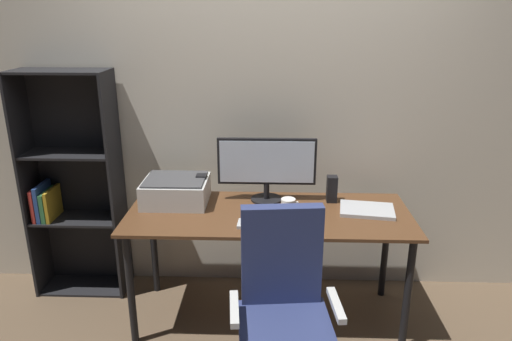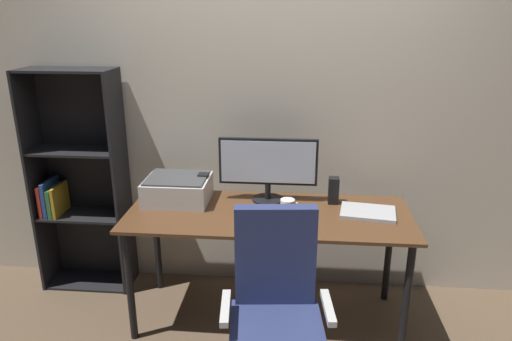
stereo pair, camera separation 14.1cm
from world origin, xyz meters
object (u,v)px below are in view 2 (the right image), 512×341
object	(u,v)px
printer	(178,189)
desk	(268,225)
monitor	(268,165)
mouse	(295,226)
office_chair	(276,322)
speaker_left	(204,186)
coffee_mug	(288,208)
laptop	(368,212)
bookshelf	(79,183)
speaker_right	(333,190)
keyboard	(261,225)

from	to	relation	value
printer	desk	bearing A→B (deg)	-13.21
monitor	mouse	bearing A→B (deg)	-65.55
office_chair	speaker_left	bearing A→B (deg)	115.26
mouse	coffee_mug	size ratio (longest dim) A/B	0.92
laptop	bookshelf	distance (m)	1.96
speaker_right	office_chair	bearing A→B (deg)	-110.20
coffee_mug	office_chair	distance (m)	0.72
speaker_left	speaker_right	size ratio (longest dim) A/B	1.00
desk	printer	world-z (taller)	printer
keyboard	speaker_right	xyz separation A→B (m)	(0.43, 0.38, 0.08)
desk	bookshelf	xyz separation A→B (m)	(-1.34, 0.33, 0.10)
keyboard	bookshelf	xyz separation A→B (m)	(-1.31, 0.52, 0.01)
speaker_left	printer	bearing A→B (deg)	-162.37
monitor	coffee_mug	xyz separation A→B (m)	(0.13, -0.23, -0.19)
speaker_left	bookshelf	xyz separation A→B (m)	(-0.91, 0.15, -0.06)
monitor	laptop	world-z (taller)	monitor
laptop	keyboard	bearing A→B (deg)	-151.98
keyboard	speaker_right	size ratio (longest dim) A/B	1.71
speaker_right	office_chair	distance (m)	0.99
monitor	printer	bearing A→B (deg)	-174.22
office_chair	bookshelf	world-z (taller)	bookshelf
desk	office_chair	world-z (taller)	office_chair
mouse	laptop	world-z (taller)	mouse
keyboard	bookshelf	distance (m)	1.41
monitor	office_chair	bearing A→B (deg)	-83.53
monitor	speaker_left	size ratio (longest dim) A/B	3.64
laptop	speaker_left	size ratio (longest dim) A/B	1.88
mouse	speaker_left	bearing A→B (deg)	132.33
speaker_left	laptop	bearing A→B (deg)	-8.57
desk	laptop	distance (m)	0.60
mouse	monitor	bearing A→B (deg)	100.07
desk	speaker_right	world-z (taller)	speaker_right
office_chair	speaker_right	bearing A→B (deg)	64.24
monitor	office_chair	xyz separation A→B (m)	(0.10, -0.87, -0.52)
keyboard	speaker_right	bearing A→B (deg)	43.97
keyboard	printer	distance (m)	0.65
monitor	printer	distance (m)	0.60
keyboard	bookshelf	bearing A→B (deg)	160.70
mouse	coffee_mug	bearing A→B (deg)	92.07
coffee_mug	office_chair	bearing A→B (deg)	-93.09
desk	coffee_mug	world-z (taller)	coffee_mug
desk	laptop	size ratio (longest dim) A/B	5.35
speaker_left	printer	size ratio (longest dim) A/B	0.43
desk	speaker_right	distance (m)	0.47
speaker_right	office_chair	size ratio (longest dim) A/B	0.17
speaker_left	office_chair	world-z (taller)	office_chair
bookshelf	office_chair	bearing A→B (deg)	-35.27
desk	printer	distance (m)	0.63
printer	office_chair	size ratio (longest dim) A/B	0.40
mouse	keyboard	bearing A→B (deg)	161.72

